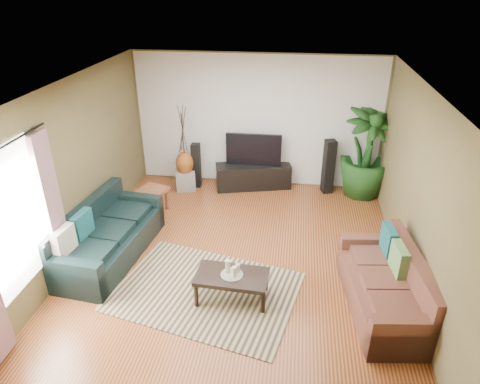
% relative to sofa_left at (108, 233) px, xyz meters
% --- Properties ---
extents(floor, '(5.50, 5.50, 0.00)m').
position_rel_sofa_left_xyz_m(floor, '(2.01, 0.25, -0.42)').
color(floor, '#9C5528').
rests_on(floor, ground).
extents(ceiling, '(5.50, 5.50, 0.00)m').
position_rel_sofa_left_xyz_m(ceiling, '(2.01, 0.25, 2.28)').
color(ceiling, white).
rests_on(ceiling, ground).
extents(wall_back, '(5.00, 0.00, 5.00)m').
position_rel_sofa_left_xyz_m(wall_back, '(2.01, 3.00, 0.93)').
color(wall_back, brown).
rests_on(wall_back, ground).
extents(wall_front, '(5.00, 0.00, 5.00)m').
position_rel_sofa_left_xyz_m(wall_front, '(2.01, -2.50, 0.93)').
color(wall_front, brown).
rests_on(wall_front, ground).
extents(wall_left, '(0.00, 5.50, 5.50)m').
position_rel_sofa_left_xyz_m(wall_left, '(-0.49, 0.25, 0.92)').
color(wall_left, brown).
rests_on(wall_left, ground).
extents(wall_right, '(0.00, 5.50, 5.50)m').
position_rel_sofa_left_xyz_m(wall_right, '(4.51, 0.25, 0.92)').
color(wall_right, brown).
rests_on(wall_right, ground).
extents(backwall_panel, '(4.90, 0.00, 4.90)m').
position_rel_sofa_left_xyz_m(backwall_panel, '(2.01, 2.99, 0.93)').
color(backwall_panel, white).
rests_on(backwall_panel, ground).
extents(window_pane, '(0.00, 1.80, 1.80)m').
position_rel_sofa_left_xyz_m(window_pane, '(-0.47, -1.35, 0.97)').
color(window_pane, white).
rests_on(window_pane, ground).
extents(curtain_far, '(0.08, 0.35, 2.20)m').
position_rel_sofa_left_xyz_m(curtain_far, '(-0.42, -0.60, 0.72)').
color(curtain_far, gray).
rests_on(curtain_far, ground).
extents(sofa_left, '(1.15, 2.24, 0.85)m').
position_rel_sofa_left_xyz_m(sofa_left, '(0.00, 0.00, 0.00)').
color(sofa_left, black).
rests_on(sofa_left, floor).
extents(sofa_right, '(1.05, 1.94, 0.85)m').
position_rel_sofa_left_xyz_m(sofa_right, '(4.06, -0.65, 0.00)').
color(sofa_right, brown).
rests_on(sofa_right, floor).
extents(area_rug, '(2.82, 2.27, 0.01)m').
position_rel_sofa_left_xyz_m(area_rug, '(1.67, -0.65, -0.42)').
color(area_rug, tan).
rests_on(area_rug, floor).
extents(coffee_table, '(1.00, 0.58, 0.40)m').
position_rel_sofa_left_xyz_m(coffee_table, '(2.06, -0.73, -0.23)').
color(coffee_table, black).
rests_on(coffee_table, floor).
extents(candle_tray, '(0.30, 0.30, 0.01)m').
position_rel_sofa_left_xyz_m(candle_tray, '(2.06, -0.73, -0.02)').
color(candle_tray, gray).
rests_on(candle_tray, coffee_table).
extents(candle_tall, '(0.06, 0.06, 0.20)m').
position_rel_sofa_left_xyz_m(candle_tall, '(2.00, -0.70, 0.09)').
color(candle_tall, beige).
rests_on(candle_tall, candle_tray).
extents(candle_mid, '(0.06, 0.06, 0.15)m').
position_rel_sofa_left_xyz_m(candle_mid, '(2.10, -0.77, 0.06)').
color(candle_mid, silver).
rests_on(candle_mid, candle_tray).
extents(candle_short, '(0.06, 0.06, 0.12)m').
position_rel_sofa_left_xyz_m(candle_short, '(2.13, -0.67, 0.05)').
color(candle_short, beige).
rests_on(candle_short, candle_tray).
extents(tv_stand, '(1.60, 0.83, 0.51)m').
position_rel_sofa_left_xyz_m(tv_stand, '(1.97, 2.75, -0.17)').
color(tv_stand, black).
rests_on(tv_stand, floor).
extents(television, '(1.12, 0.06, 0.66)m').
position_rel_sofa_left_xyz_m(television, '(1.97, 2.75, 0.42)').
color(television, black).
rests_on(television, tv_stand).
extents(speaker_left, '(0.17, 0.19, 0.94)m').
position_rel_sofa_left_xyz_m(speaker_left, '(0.79, 2.64, 0.04)').
color(speaker_left, black).
rests_on(speaker_left, floor).
extents(speaker_right, '(0.26, 0.27, 1.11)m').
position_rel_sofa_left_xyz_m(speaker_right, '(3.49, 2.75, 0.13)').
color(speaker_right, black).
rests_on(speaker_right, floor).
extents(potted_plant, '(1.35, 1.35, 1.81)m').
position_rel_sofa_left_xyz_m(potted_plant, '(4.18, 2.75, 0.48)').
color(potted_plant, '#194416').
rests_on(potted_plant, floor).
extents(plant_pot, '(0.33, 0.33, 0.26)m').
position_rel_sofa_left_xyz_m(plant_pot, '(4.18, 2.75, -0.30)').
color(plant_pot, black).
rests_on(plant_pot, floor).
extents(pedestal, '(0.48, 0.48, 0.39)m').
position_rel_sofa_left_xyz_m(pedestal, '(0.59, 2.50, -0.23)').
color(pedestal, '#959593').
rests_on(pedestal, floor).
extents(vase, '(0.36, 0.36, 0.50)m').
position_rel_sofa_left_xyz_m(vase, '(0.59, 2.50, 0.14)').
color(vase, brown).
rests_on(vase, pedestal).
extents(side_table, '(0.61, 0.61, 0.51)m').
position_rel_sofa_left_xyz_m(side_table, '(0.26, 1.38, -0.17)').
color(side_table, brown).
rests_on(side_table, floor).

